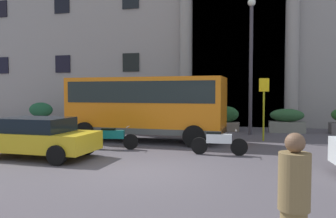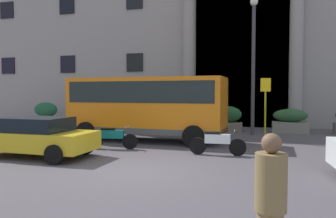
% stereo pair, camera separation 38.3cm
% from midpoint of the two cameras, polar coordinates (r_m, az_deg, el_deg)
% --- Properties ---
extents(ground_plane, '(80.00, 64.00, 0.12)m').
position_cam_midpoint_polar(ground_plane, '(9.43, -3.43, -11.03)').
color(ground_plane, '#4F4950').
extents(orange_minibus, '(7.09, 2.75, 2.86)m').
position_cam_midpoint_polar(orange_minibus, '(14.94, -2.93, 0.94)').
color(orange_minibus, orange).
rests_on(orange_minibus, ground_plane).
extents(bus_stop_sign, '(0.44, 0.08, 2.85)m').
position_cam_midpoint_polar(bus_stop_sign, '(15.56, 17.13, 1.07)').
color(bus_stop_sign, '#919514').
rests_on(bus_stop_sign, ground_plane).
extents(hedge_planter_east, '(2.11, 0.80, 1.56)m').
position_cam_midpoint_polar(hedge_planter_east, '(20.49, -2.93, -1.20)').
color(hedge_planter_east, slate).
rests_on(hedge_planter_east, ground_plane).
extents(hedge_planter_west, '(1.83, 0.85, 1.53)m').
position_cam_midpoint_polar(hedge_planter_west, '(23.93, -19.92, -0.81)').
color(hedge_planter_west, '#6A605A').
rests_on(hedge_planter_west, ground_plane).
extents(hedge_planter_far_east, '(1.89, 0.86, 1.31)m').
position_cam_midpoint_polar(hedge_planter_far_east, '(19.26, 20.88, -2.01)').
color(hedge_planter_far_east, slate).
rests_on(hedge_planter_far_east, ground_plane).
extents(hedge_planter_entrance_right, '(1.68, 0.76, 1.43)m').
position_cam_midpoint_polar(hedge_planter_entrance_right, '(19.08, 10.73, -1.73)').
color(hedge_planter_entrance_right, '#70665A').
rests_on(hedge_planter_entrance_right, ground_plane).
extents(parked_sedan_second, '(4.04, 2.05, 1.36)m').
position_cam_midpoint_polar(parked_sedan_second, '(12.12, -20.91, -4.45)').
color(parked_sedan_second, gold).
rests_on(parked_sedan_second, ground_plane).
extents(motorcycle_near_kerb, '(1.98, 0.61, 0.89)m').
position_cam_midpoint_polar(motorcycle_near_kerb, '(13.07, -8.92, -4.85)').
color(motorcycle_near_kerb, black).
rests_on(motorcycle_near_kerb, ground_plane).
extents(motorcycle_far_end, '(1.99, 0.55, 0.89)m').
position_cam_midpoint_polar(motorcycle_far_end, '(11.82, 9.26, -5.67)').
color(motorcycle_far_end, black).
rests_on(motorcycle_far_end, ground_plane).
extents(pedestrian_woman_dark_dress, '(0.36, 0.36, 1.75)m').
position_cam_midpoint_polar(pedestrian_woman_dark_dress, '(4.15, 19.91, -15.87)').
color(pedestrian_woman_dark_dress, olive).
rests_on(pedestrian_woman_dark_dress, ground_plane).
extents(lamppost_plaza_centre, '(0.40, 0.40, 7.01)m').
position_cam_midpoint_polar(lamppost_plaza_centre, '(17.71, 15.13, 8.97)').
color(lamppost_plaza_centre, '#3B373F').
rests_on(lamppost_plaza_centre, ground_plane).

